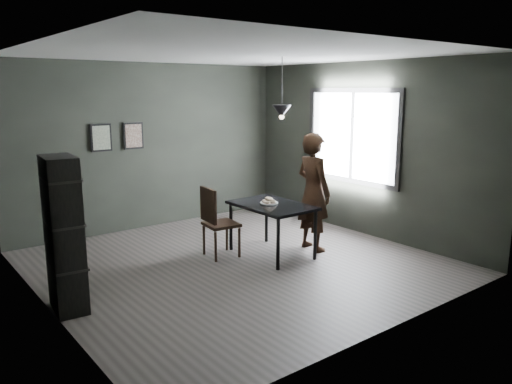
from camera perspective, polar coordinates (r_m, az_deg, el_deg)
ground at (r=6.97m, az=-2.04°, el=-8.10°), size 5.00×5.00×0.00m
back_wall at (r=8.77m, az=-11.77°, el=5.15°), size 5.00×0.10×2.80m
ceiling at (r=6.58m, az=-2.22°, el=15.53°), size 5.00×5.00×0.02m
window_assembly at (r=8.42m, az=10.91°, el=6.29°), size 0.04×1.96×1.56m
cafe_table at (r=7.13m, az=1.83°, el=-2.01°), size 0.80×1.20×0.75m
white_plate at (r=7.13m, az=1.48°, el=-1.31°), size 0.23×0.23×0.01m
donut_pile at (r=7.12m, az=1.49°, el=-1.03°), size 0.21×0.21×0.09m
woman at (r=7.37m, az=6.58°, el=-0.01°), size 0.44×0.65×1.75m
wood_chair at (r=7.07m, az=-4.66°, el=-2.96°), size 0.48×0.48×1.01m
shelf_unit at (r=5.68m, az=-21.11°, el=-4.58°), size 0.37×0.59×1.68m
pendant_lamp at (r=7.17m, az=2.95°, el=9.21°), size 0.28×0.28×0.86m
framed_print_left at (r=8.36m, az=-17.29°, el=5.95°), size 0.34×0.04×0.44m
framed_print_right at (r=8.57m, az=-13.84°, el=6.26°), size 0.34×0.04×0.44m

